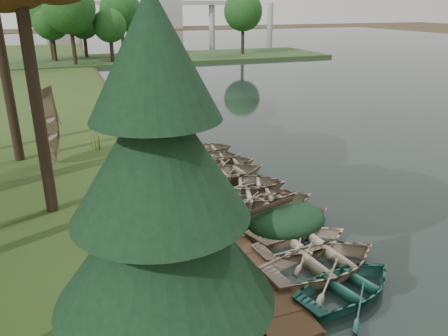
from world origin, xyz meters
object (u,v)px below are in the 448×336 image
object	(u,v)px
boardwalk	(197,207)
rowboat_1	(324,260)
pine_tree	(160,190)
stored_rowboat	(55,156)
rowboat_0	(349,284)
rowboat_2	(304,240)

from	to	relation	value
boardwalk	rowboat_1	xyz separation A→B (m)	(2.32, -5.49, 0.31)
pine_tree	rowboat_1	bearing A→B (deg)	30.60
rowboat_1	pine_tree	xyz separation A→B (m)	(-5.52, -3.26, 4.48)
boardwalk	rowboat_1	distance (m)	5.97
stored_rowboat	rowboat_0	bearing A→B (deg)	-131.15
stored_rowboat	pine_tree	xyz separation A→B (m)	(2.04, -15.64, 4.25)
boardwalk	stored_rowboat	bearing A→B (deg)	127.23
rowboat_0	pine_tree	size ratio (longest dim) A/B	0.45
rowboat_2	stored_rowboat	bearing A→B (deg)	28.39
rowboat_1	rowboat_2	distance (m)	1.34
boardwalk	pine_tree	size ratio (longest dim) A/B	2.08
rowboat_0	boardwalk	bearing A→B (deg)	4.72
rowboat_1	stored_rowboat	size ratio (longest dim) A/B	1.06
boardwalk	stored_rowboat	size ratio (longest dim) A/B	4.23
pine_tree	stored_rowboat	bearing A→B (deg)	97.44
rowboat_0	rowboat_2	bearing A→B (deg)	-15.49
rowboat_0	rowboat_1	size ratio (longest dim) A/B	0.86
rowboat_2	stored_rowboat	size ratio (longest dim) A/B	0.92
rowboat_0	rowboat_1	bearing A→B (deg)	-12.31
rowboat_1	rowboat_2	bearing A→B (deg)	-10.55
rowboat_0	rowboat_2	size ratio (longest dim) A/B	0.99
rowboat_0	rowboat_1	distance (m)	1.20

